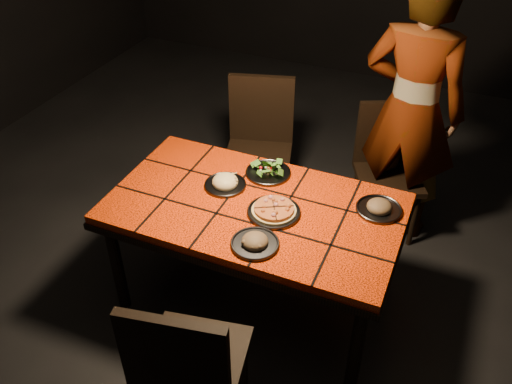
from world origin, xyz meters
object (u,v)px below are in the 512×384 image
at_px(chair_far_right, 387,161).
at_px(diner, 411,111).
at_px(plate_pasta, 225,183).
at_px(plate_pizza, 274,211).
at_px(dining_table, 255,216).
at_px(chair_near, 187,365).
at_px(chair_far_left, 260,139).

distance_m(chair_far_right, diner, 0.40).
xyz_separation_m(chair_far_right, plate_pasta, (-0.76, -0.96, 0.24)).
bearing_deg(chair_far_right, plate_pizza, -135.88).
height_order(dining_table, chair_far_right, chair_far_right).
height_order(chair_far_right, plate_pasta, chair_far_right).
bearing_deg(dining_table, chair_near, -84.79).
height_order(diner, plate_pasta, diner).
relative_size(chair_far_right, diner, 0.50).
relative_size(diner, plate_pizza, 5.65).
relative_size(dining_table, chair_near, 1.61).
bearing_deg(diner, plate_pizza, 71.83).
distance_m(diner, plate_pizza, 1.23).
height_order(chair_far_left, diner, diner).
relative_size(chair_far_right, plate_pizza, 2.85).
distance_m(dining_table, plate_pizza, 0.16).
bearing_deg(plate_pasta, dining_table, -22.46).
xyz_separation_m(dining_table, chair_far_right, (0.54, 1.05, -0.14)).
bearing_deg(chair_far_right, diner, -3.56).
height_order(dining_table, plate_pasta, plate_pasta).
height_order(chair_far_right, plate_pizza, chair_far_right).
relative_size(dining_table, diner, 0.88).
bearing_deg(chair_far_left, chair_near, -92.77).
bearing_deg(diner, dining_table, 66.09).
relative_size(diner, plate_pasta, 7.68).
bearing_deg(plate_pizza, plate_pasta, 160.98).
bearing_deg(chair_near, diner, -115.63).
xyz_separation_m(chair_far_left, diner, (0.97, 0.19, 0.34)).
distance_m(chair_far_left, plate_pasta, 0.84).
relative_size(chair_far_right, plate_pasta, 3.88).
xyz_separation_m(chair_far_right, plate_pizza, (-0.41, -1.08, 0.23)).
height_order(chair_far_left, chair_far_right, chair_far_left).
distance_m(chair_near, diner, 2.13).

